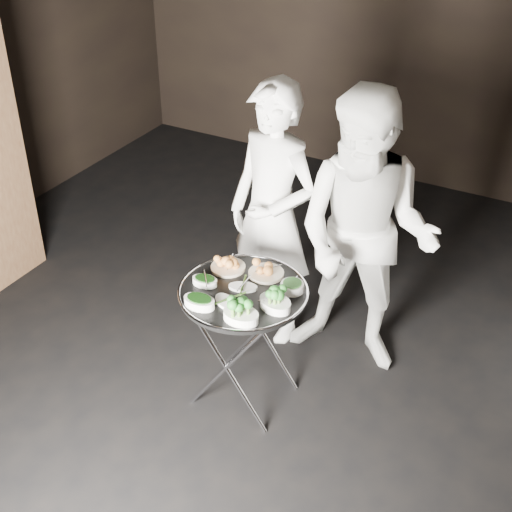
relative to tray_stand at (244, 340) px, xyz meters
The scene contains 16 objects.
floor 0.48m from the tray_stand, 84.77° to the right, with size 6.00×7.00×0.05m, color black.
wall_back 3.56m from the tray_stand, 89.80° to the left, with size 6.00×0.05×3.00m, color black.
tray_stand is the anchor object (origin of this frame).
serving_tray 0.35m from the tray_stand, ahead, with size 0.74×0.74×0.04m.
potato_plate_a 0.46m from the tray_stand, 141.48° to the left, with size 0.21×0.21×0.08m.
potato_plate_b 0.45m from the tray_stand, 78.90° to the left, with size 0.21×0.21×0.08m.
greens_bowl 0.48m from the tray_stand, 28.32° to the left, with size 0.13×0.13×0.08m.
asparagus_plate_a 0.38m from the tray_stand, 123.09° to the left, with size 0.19×0.14×0.03m.
asparagus_plate_b 0.41m from the tray_stand, 98.57° to the right, with size 0.19×0.16×0.03m.
spinach_bowl_a 0.45m from the tray_stand, 166.57° to the right, with size 0.16×0.11×0.06m.
spinach_bowl_b 0.48m from the tray_stand, 119.87° to the right, with size 0.18×0.12×0.07m.
broccoli_bowl_a 0.46m from the tray_stand, 13.47° to the right, with size 0.23×0.20×0.08m.
broccoli_bowl_b 0.48m from the tray_stand, 62.94° to the right, with size 0.20×0.15×0.08m.
serving_utensils 0.41m from the tray_stand, 76.29° to the left, with size 0.57×0.40×0.01m.
waiter_left 0.85m from the tray_stand, 104.18° to the left, with size 0.65×0.43×1.78m, color white.
waiter_right 0.95m from the tray_stand, 55.94° to the left, with size 0.90×0.70×1.85m, color white.
Camera 1 is at (1.62, -2.71, 3.15)m, focal length 50.00 mm.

